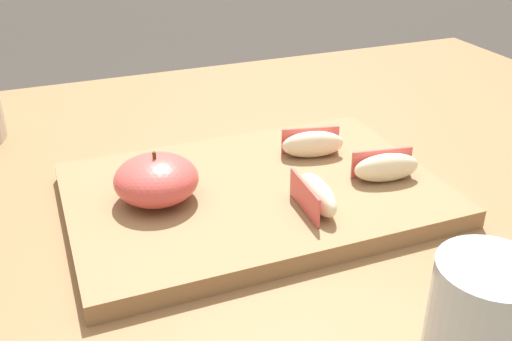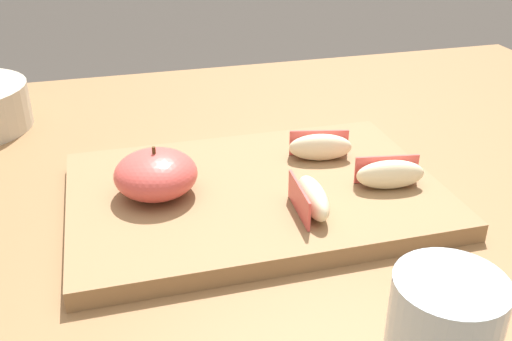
% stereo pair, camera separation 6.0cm
% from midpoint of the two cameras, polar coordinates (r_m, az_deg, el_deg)
% --- Properties ---
extents(dining_table, '(1.17, 0.93, 0.73)m').
position_cam_midpoint_polar(dining_table, '(0.69, 0.48, -9.64)').
color(dining_table, brown).
rests_on(dining_table, ground_plane).
extents(cutting_board, '(0.38, 0.26, 0.02)m').
position_cam_midpoint_polar(cutting_board, '(0.61, -2.80, -2.53)').
color(cutting_board, olive).
rests_on(cutting_board, dining_table).
extents(apple_half_skin_up, '(0.08, 0.08, 0.05)m').
position_cam_midpoint_polar(apple_half_skin_up, '(0.59, -12.52, -0.93)').
color(apple_half_skin_up, '#D14C47').
rests_on(apple_half_skin_up, cutting_board).
extents(apple_wedge_back, '(0.07, 0.04, 0.03)m').
position_cam_midpoint_polar(apple_wedge_back, '(0.67, 2.96, 2.52)').
color(apple_wedge_back, beige).
rests_on(apple_wedge_back, cutting_board).
extents(apple_wedge_middle, '(0.03, 0.07, 0.03)m').
position_cam_midpoint_polar(apple_wedge_middle, '(0.57, 2.78, -2.46)').
color(apple_wedge_middle, beige).
rests_on(apple_wedge_middle, cutting_board).
extents(apple_wedge_near_knife, '(0.07, 0.04, 0.03)m').
position_cam_midpoint_polar(apple_wedge_near_knife, '(0.63, 9.83, 0.25)').
color(apple_wedge_near_knife, beige).
rests_on(apple_wedge_near_knife, cutting_board).
extents(drinking_glass_water, '(0.07, 0.07, 0.10)m').
position_cam_midpoint_polar(drinking_glass_water, '(0.40, 17.04, -14.87)').
color(drinking_glass_water, silver).
rests_on(drinking_glass_water, dining_table).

